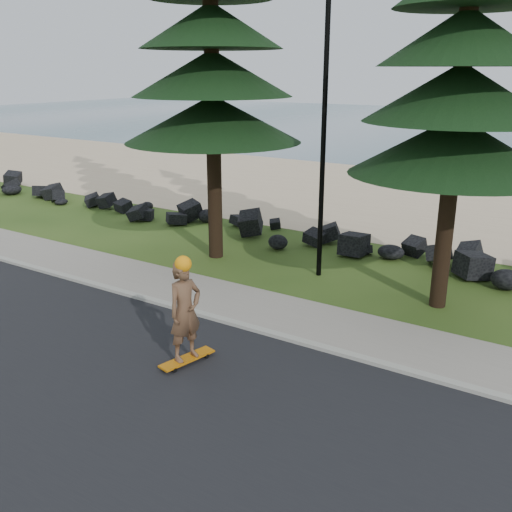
# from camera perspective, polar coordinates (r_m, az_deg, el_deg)

# --- Properties ---
(ground) EXTENTS (160.00, 160.00, 0.00)m
(ground) POSITION_cam_1_polar(r_m,az_deg,el_deg) (13.87, 0.33, -5.73)
(ground) COLOR #2C4816
(ground) RESTS_ON ground
(road) EXTENTS (160.00, 7.00, 0.02)m
(road) POSITION_cam_1_polar(r_m,az_deg,el_deg) (10.77, -12.92, -13.76)
(road) COLOR black
(road) RESTS_ON ground
(kerb) EXTENTS (160.00, 0.20, 0.10)m
(kerb) POSITION_cam_1_polar(r_m,az_deg,el_deg) (13.17, -1.77, -6.87)
(kerb) COLOR #A3A193
(kerb) RESTS_ON ground
(sidewalk) EXTENTS (160.00, 2.00, 0.08)m
(sidewalk) POSITION_cam_1_polar(r_m,az_deg,el_deg) (14.01, 0.77, -5.30)
(sidewalk) COLOR gray
(sidewalk) RESTS_ON ground
(beach_sand) EXTENTS (160.00, 15.00, 0.01)m
(beach_sand) POSITION_cam_1_polar(r_m,az_deg,el_deg) (26.72, 17.21, 5.24)
(beach_sand) COLOR #CBAE87
(beach_sand) RESTS_ON ground
(seawall_boulders) EXTENTS (60.00, 2.40, 1.10)m
(seawall_boulders) POSITION_cam_1_polar(r_m,az_deg,el_deg) (18.55, 9.58, 0.28)
(seawall_boulders) COLOR black
(seawall_boulders) RESTS_ON ground
(lamp_post) EXTENTS (0.25, 0.14, 8.14)m
(lamp_post) POSITION_cam_1_polar(r_m,az_deg,el_deg) (15.55, 6.80, 12.57)
(lamp_post) COLOR black
(lamp_post) RESTS_ON ground
(skateboarder) EXTENTS (0.64, 1.25, 2.26)m
(skateboarder) POSITION_cam_1_polar(r_m,az_deg,el_deg) (11.22, -7.10, -5.55)
(skateboarder) COLOR #BE6A0B
(skateboarder) RESTS_ON ground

